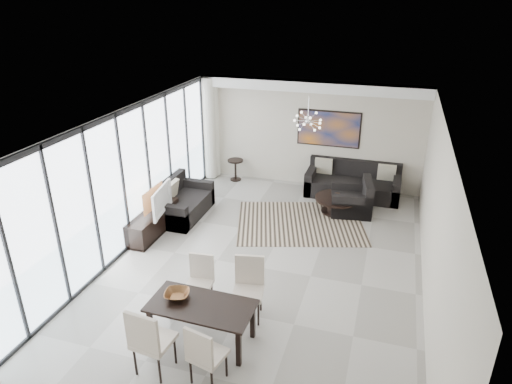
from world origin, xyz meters
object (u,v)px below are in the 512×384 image
at_px(sofa_main, 353,185).
at_px(dining_table, 201,310).
at_px(coffee_table, 337,204).
at_px(tv_console, 153,222).
at_px(television, 157,200).

distance_m(sofa_main, dining_table, 6.49).
relative_size(coffee_table, sofa_main, 0.45).
bearing_deg(sofa_main, dining_table, -104.34).
relative_size(coffee_table, dining_table, 0.67).
relative_size(coffee_table, tv_console, 0.65).
distance_m(sofa_main, tv_console, 5.30).
bearing_deg(sofa_main, television, -138.79).
bearing_deg(tv_console, television, 6.75).
relative_size(television, dining_table, 0.65).
distance_m(tv_console, television, 0.59).
bearing_deg(sofa_main, tv_console, -139.78).
xyz_separation_m(coffee_table, dining_table, (-1.36, -5.14, 0.36)).
xyz_separation_m(coffee_table, television, (-3.64, -2.25, 0.61)).
relative_size(tv_console, dining_table, 1.04).
relative_size(sofa_main, tv_console, 1.44).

